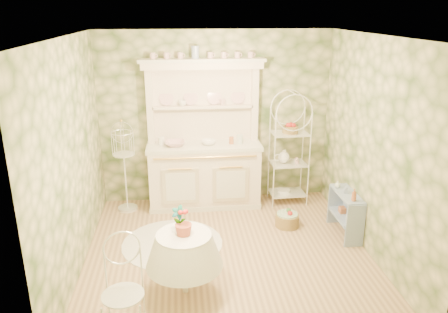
{
  "coord_description": "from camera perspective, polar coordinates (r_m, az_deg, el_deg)",
  "views": [
    {
      "loc": [
        -0.57,
        -4.87,
        2.99
      ],
      "look_at": [
        0.0,
        0.5,
        1.15
      ],
      "focal_mm": 35.0,
      "sensor_mm": 36.0,
      "label": 1
    }
  ],
  "objects": [
    {
      "name": "bottle_blue",
      "position": [
        6.14,
        15.63,
        -4.3
      ],
      "size": [
        0.05,
        0.05,
        0.11
      ],
      "primitive_type": "imported",
      "rotation": [
        0.0,
        0.0,
        -0.12
      ],
      "color": "#8FA2C4",
      "rests_on": "side_shelf"
    },
    {
      "name": "birdcage_stand",
      "position": [
        6.78,
        -12.86,
        -1.27
      ],
      "size": [
        0.38,
        0.38,
        1.43
      ],
      "primitive_type": "cube",
      "rotation": [
        0.0,
        0.0,
        0.12
      ],
      "color": "white",
      "rests_on": "floor"
    },
    {
      "name": "wall_front",
      "position": [
        3.53,
        4.0,
        -8.93
      ],
      "size": [
        3.6,
        3.6,
        0.0
      ],
      "primitive_type": "plane",
      "color": "beige",
      "rests_on": "floor"
    },
    {
      "name": "wall_right",
      "position": [
        5.66,
        19.01,
        0.92
      ],
      "size": [
        3.6,
        3.6,
        0.0
      ],
      "primitive_type": "plane",
      "color": "beige",
      "rests_on": "floor"
    },
    {
      "name": "wall_back",
      "position": [
        6.89,
        -1.15,
        5.04
      ],
      "size": [
        3.6,
        3.6,
        0.0
      ],
      "primitive_type": "plane",
      "color": "beige",
      "rests_on": "floor"
    },
    {
      "name": "side_shelf",
      "position": [
        6.29,
        15.55,
        -7.43
      ],
      "size": [
        0.27,
        0.67,
        0.56
      ],
      "primitive_type": "cube",
      "rotation": [
        0.0,
        0.0,
        0.05
      ],
      "color": "#899FC2",
      "rests_on": "floor"
    },
    {
      "name": "ceiling",
      "position": [
        4.91,
        0.64,
        15.43
      ],
      "size": [
        3.6,
        3.6,
        0.0
      ],
      "primitive_type": "plane",
      "color": "white",
      "rests_on": "floor"
    },
    {
      "name": "potted_geranium",
      "position": [
        4.68,
        -5.86,
        -8.5
      ],
      "size": [
        0.2,
        0.17,
        0.31
      ],
      "primitive_type": "imported",
      "rotation": [
        0.0,
        0.0,
        -0.37
      ],
      "color": "#3F7238",
      "rests_on": "round_table"
    },
    {
      "name": "wall_left",
      "position": [
        5.28,
        -19.2,
        -0.35
      ],
      "size": [
        3.6,
        3.6,
        0.0
      ],
      "primitive_type": "plane",
      "color": "beige",
      "rests_on": "floor"
    },
    {
      "name": "bakers_rack",
      "position": [
        6.9,
        8.53,
        1.37
      ],
      "size": [
        0.6,
        0.44,
        1.89
      ],
      "primitive_type": "cube",
      "rotation": [
        0.0,
        0.0,
        0.04
      ],
      "color": "white",
      "rests_on": "floor"
    },
    {
      "name": "floor",
      "position": [
        5.74,
        0.54,
        -12.56
      ],
      "size": [
        3.6,
        3.6,
        0.0
      ],
      "primitive_type": "plane",
      "color": "tan",
      "rests_on": "ground"
    },
    {
      "name": "kitchen_dresser",
      "position": [
        6.66,
        -2.64,
        2.71
      ],
      "size": [
        1.87,
        0.61,
        2.29
      ],
      "primitive_type": "cube",
      "color": "white",
      "rests_on": "floor"
    },
    {
      "name": "floor_basket",
      "position": [
        6.42,
        8.24,
        -8.17
      ],
      "size": [
        0.37,
        0.37,
        0.2
      ],
      "primitive_type": "cylinder",
      "rotation": [
        0.0,
        0.0,
        0.23
      ],
      "color": "olive",
      "rests_on": "floor"
    },
    {
      "name": "lace_rug",
      "position": [
        6.0,
        -6.76,
        -11.16
      ],
      "size": [
        1.71,
        1.71,
        0.01
      ],
      "primitive_type": "cylinder",
      "rotation": [
        0.0,
        0.0,
        0.34
      ],
      "color": "white",
      "rests_on": "floor"
    },
    {
      "name": "bowl_white",
      "position": [
        6.69,
        -2.0,
        1.64
      ],
      "size": [
        0.3,
        0.3,
        0.07
      ],
      "primitive_type": "imported",
      "rotation": [
        0.0,
        0.0,
        0.41
      ],
      "color": "white",
      "rests_on": "kitchen_dresser"
    },
    {
      "name": "cafe_chair",
      "position": [
        4.41,
        -13.01,
        -17.85
      ],
      "size": [
        0.42,
        0.42,
        0.78
      ],
      "primitive_type": "cube",
      "rotation": [
        0.0,
        0.0,
        0.21
      ],
      "color": "white",
      "rests_on": "floor"
    },
    {
      "name": "cup_right",
      "position": [
        6.73,
        -0.19,
        6.98
      ],
      "size": [
        0.12,
        0.12,
        0.09
      ],
      "primitive_type": "imported",
      "rotation": [
        0.0,
        0.0,
        -0.31
      ],
      "color": "white",
      "rests_on": "kitchen_dresser"
    },
    {
      "name": "cup_left",
      "position": [
        6.69,
        -5.45,
        6.83
      ],
      "size": [
        0.15,
        0.15,
        0.09
      ],
      "primitive_type": "imported",
      "rotation": [
        0.0,
        0.0,
        0.39
      ],
      "color": "white",
      "rests_on": "kitchen_dresser"
    },
    {
      "name": "bottle_amber",
      "position": [
        5.92,
        16.62,
        -4.98
      ],
      "size": [
        0.07,
        0.07,
        0.17
      ],
      "primitive_type": "imported",
      "rotation": [
        0.0,
        0.0,
        -0.14
      ],
      "color": "#AC6137",
      "rests_on": "side_shelf"
    },
    {
      "name": "bottle_glass",
      "position": [
        6.3,
        14.61,
        -3.66
      ],
      "size": [
        0.09,
        0.09,
        0.1
      ],
      "primitive_type": "imported",
      "rotation": [
        0.0,
        0.0,
        0.14
      ],
      "color": "silver",
      "rests_on": "side_shelf"
    },
    {
      "name": "round_table",
      "position": [
        4.91,
        -5.16,
        -13.87
      ],
      "size": [
        0.69,
        0.69,
        0.69
      ],
      "primitive_type": "cylinder",
      "rotation": [
        0.0,
        0.0,
        -0.1
      ],
      "color": "white",
      "rests_on": "floor"
    },
    {
      "name": "bowl_floral",
      "position": [
        6.66,
        -6.43,
        1.46
      ],
      "size": [
        0.31,
        0.31,
        0.07
      ],
      "primitive_type": "imported",
      "rotation": [
        0.0,
        0.0,
        0.05
      ],
      "color": "white",
      "rests_on": "kitchen_dresser"
    }
  ]
}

